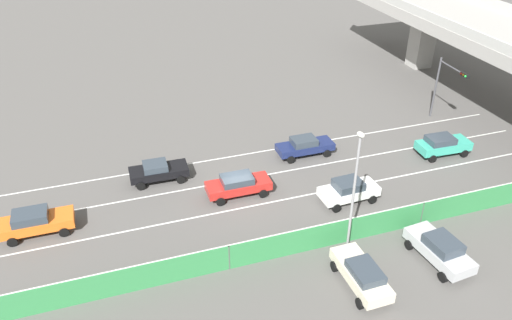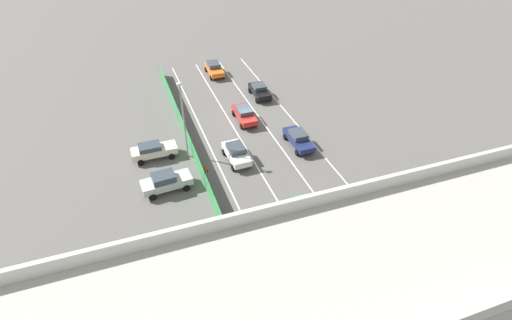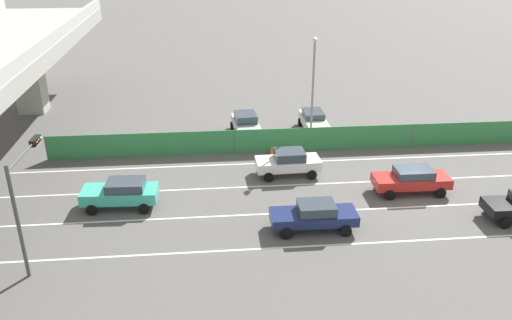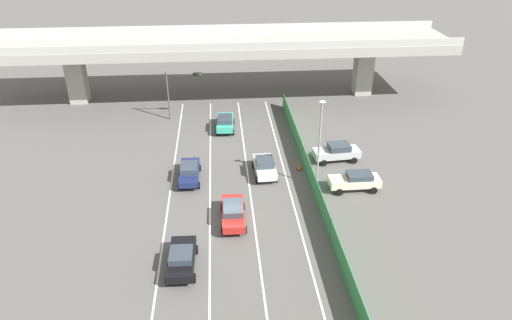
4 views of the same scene
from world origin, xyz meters
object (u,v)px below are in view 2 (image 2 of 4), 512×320
at_px(car_sedan_black, 260,90).
at_px(car_taxi_orange, 214,68).
at_px(traffic_cone, 205,168).
at_px(car_taxi_teal, 314,212).
at_px(parked_sedan_cream, 153,150).
at_px(car_sedan_white, 236,153).
at_px(traffic_light, 398,195).
at_px(car_sedan_red, 244,114).
at_px(street_lamp, 183,114).
at_px(parked_wagon_silver, 166,181).
at_px(car_sedan_navy, 298,138).

relative_size(car_sedan_black, car_taxi_orange, 0.96).
relative_size(car_taxi_orange, traffic_cone, 6.13).
xyz_separation_m(car_taxi_teal, parked_sedan_cream, (11.12, -13.60, -0.02)).
xyz_separation_m(car_sedan_white, traffic_light, (-8.42, 13.79, 3.18)).
relative_size(car_sedan_red, street_lamp, 0.57).
bearing_deg(car_taxi_orange, traffic_light, 98.47).
bearing_deg(parked_sedan_cream, traffic_light, 133.48).
distance_m(car_sedan_black, street_lamp, 15.70).
distance_m(parked_sedan_cream, parked_wagon_silver, 5.47).
bearing_deg(car_sedan_navy, traffic_cone, 5.74).
bearing_deg(car_sedan_white, traffic_light, 121.41).
distance_m(car_sedan_white, traffic_light, 16.46).
bearing_deg(car_sedan_white, street_lamp, -27.79).
bearing_deg(car_taxi_teal, car_sedan_navy, -108.19).
height_order(car_sedan_black, parked_wagon_silver, parked_wagon_silver).
relative_size(traffic_light, street_lamp, 0.71).
xyz_separation_m(parked_sedan_cream, street_lamp, (-3.26, 0.88, 3.96)).
height_order(car_sedan_navy, street_lamp, street_lamp).
relative_size(car_sedan_white, car_taxi_orange, 0.94).
bearing_deg(car_sedan_navy, street_lamp, -9.87).
height_order(car_sedan_black, parked_sedan_cream, parked_sedan_cream).
relative_size(car_sedan_navy, traffic_light, 0.81).
xyz_separation_m(car_taxi_orange, car_sedan_red, (0.05, 13.65, -0.03)).
xyz_separation_m(car_sedan_navy, traffic_light, (-1.48, 14.15, 3.23)).
distance_m(car_sedan_white, car_taxi_teal, 10.92).
height_order(car_sedan_white, traffic_cone, car_sedan_white).
height_order(car_sedan_white, car_sedan_navy, car_sedan_white).
relative_size(car_taxi_orange, parked_sedan_cream, 1.01).
relative_size(car_sedan_navy, parked_wagon_silver, 1.01).
relative_size(car_sedan_white, car_sedan_red, 0.92).
bearing_deg(car_taxi_orange, car_sedan_black, 113.57).
height_order(car_taxi_orange, parked_wagon_silver, parked_wagon_silver).
distance_m(car_sedan_red, car_sedan_navy, 7.77).
distance_m(car_sedan_navy, parked_wagon_silver, 14.54).
bearing_deg(traffic_cone, parked_wagon_silver, 21.44).
xyz_separation_m(car_taxi_orange, car_sedan_navy, (-3.67, 20.48, -0.06)).
bearing_deg(car_taxi_orange, traffic_cone, 72.83).
distance_m(car_taxi_orange, street_lamp, 20.42).
bearing_deg(parked_wagon_silver, car_sedan_navy, -169.69).
bearing_deg(traffic_light, car_sedan_black, -86.83).
height_order(car_taxi_orange, car_sedan_navy, car_taxi_orange).
xyz_separation_m(car_sedan_black, car_sedan_navy, (0.04, 11.98, 0.02)).
distance_m(car_sedan_black, traffic_cone, 16.64).
bearing_deg(car_taxi_teal, traffic_light, 145.73).
bearing_deg(car_sedan_navy, car_sedan_white, 3.00).
distance_m(car_sedan_white, parked_sedan_cream, 8.36).
distance_m(car_sedan_white, car_taxi_orange, 21.10).
bearing_deg(street_lamp, car_sedan_navy, 170.13).
bearing_deg(car_sedan_white, car_sedan_red, -114.10).
relative_size(traffic_light, traffic_cone, 7.76).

